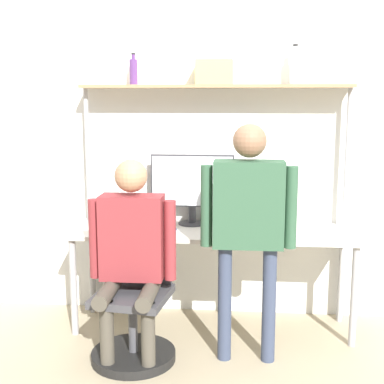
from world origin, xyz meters
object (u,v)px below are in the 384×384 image
(monitor, at_px, (192,185))
(person_standing, at_px, (248,214))
(office_chair, at_px, (135,317))
(storage_box, at_px, (214,72))
(person_seated, at_px, (131,245))
(bottle_purple, at_px, (134,71))
(cell_phone, at_px, (171,231))
(laptop, at_px, (138,221))
(bottle_clear, at_px, (295,67))

(monitor, relative_size, person_standing, 0.41)
(office_chair, height_order, person_standing, person_standing)
(storage_box, bearing_deg, office_chair, -123.36)
(person_seated, bearing_deg, bottle_purple, 98.87)
(person_standing, bearing_deg, monitor, 121.82)
(cell_phone, relative_size, person_seated, 0.11)
(laptop, height_order, storage_box, storage_box)
(storage_box, bearing_deg, laptop, -157.50)
(laptop, distance_m, bottle_purple, 1.12)
(person_standing, bearing_deg, storage_box, 110.56)
(bottle_purple, bearing_deg, person_standing, -38.69)
(monitor, relative_size, laptop, 1.78)
(monitor, height_order, office_chair, monitor)
(laptop, distance_m, person_standing, 0.95)
(monitor, height_order, person_standing, person_standing)
(laptop, height_order, office_chair, laptop)
(person_seated, relative_size, bottle_purple, 5.74)
(cell_phone, bearing_deg, office_chair, -112.23)
(cell_phone, xyz_separation_m, storage_box, (0.30, 0.28, 1.15))
(cell_phone, distance_m, storage_box, 1.22)
(person_seated, height_order, person_standing, person_standing)
(bottle_clear, height_order, storage_box, bottle_clear)
(cell_phone, distance_m, bottle_purple, 1.23)
(monitor, relative_size, office_chair, 0.69)
(cell_phone, xyz_separation_m, person_standing, (0.56, -0.42, 0.23))
(person_standing, height_order, bottle_purple, bottle_purple)
(person_seated, bearing_deg, bottle_clear, 35.93)
(cell_phone, bearing_deg, person_standing, -36.88)
(cell_phone, distance_m, person_seated, 0.53)
(monitor, bearing_deg, storage_box, 3.72)
(storage_box, bearing_deg, cell_phone, -136.80)
(person_seated, xyz_separation_m, bottle_purple, (-0.12, 0.78, 1.13))
(monitor, bearing_deg, office_chair, -113.75)
(laptop, height_order, bottle_purple, bottle_purple)
(monitor, distance_m, laptop, 0.50)
(office_chair, xyz_separation_m, person_seated, (-0.01, -0.05, 0.51))
(person_standing, bearing_deg, bottle_clear, 64.86)
(office_chair, relative_size, person_standing, 0.59)
(office_chair, height_order, storage_box, storage_box)
(bottle_clear, distance_m, storage_box, 0.59)
(person_seated, distance_m, storage_box, 1.45)
(monitor, xyz_separation_m, cell_phone, (-0.13, -0.27, -0.30))
(laptop, distance_m, office_chair, 0.74)
(monitor, relative_size, bottle_clear, 2.23)
(cell_phone, distance_m, bottle_clear, 1.50)
(storage_box, bearing_deg, person_seated, -122.01)
(monitor, bearing_deg, cell_phone, -116.24)
(cell_phone, height_order, bottle_clear, bottle_clear)
(person_standing, distance_m, bottle_purple, 1.44)
(office_chair, xyz_separation_m, person_standing, (0.74, 0.03, 0.71))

